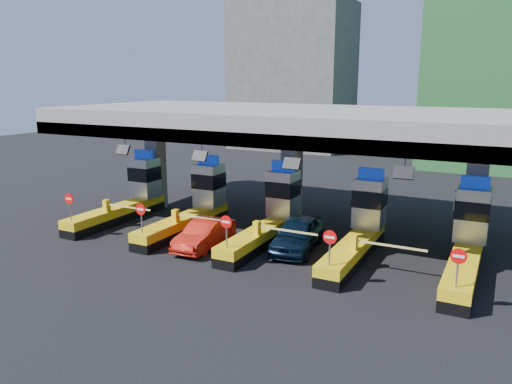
% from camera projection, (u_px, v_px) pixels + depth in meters
% --- Properties ---
extents(ground, '(120.00, 120.00, 0.00)m').
position_uv_depth(ground, '(269.00, 240.00, 27.44)').
color(ground, black).
rests_on(ground, ground).
extents(toll_canopy, '(28.00, 12.09, 7.00)m').
position_uv_depth(toll_canopy, '(292.00, 124.00, 28.58)').
color(toll_canopy, slate).
rests_on(toll_canopy, ground).
extents(toll_lane_far_left, '(4.43, 8.00, 4.16)m').
position_uv_depth(toll_lane_far_left, '(130.00, 196.00, 31.82)').
color(toll_lane_far_left, black).
rests_on(toll_lane_far_left, ground).
extents(toll_lane_left, '(4.43, 8.00, 4.16)m').
position_uv_depth(toll_lane_left, '(196.00, 204.00, 29.60)').
color(toll_lane_left, black).
rests_on(toll_lane_left, ground).
extents(toll_lane_center, '(4.43, 8.00, 4.16)m').
position_uv_depth(toll_lane_center, '(272.00, 215.00, 27.38)').
color(toll_lane_center, black).
rests_on(toll_lane_center, ground).
extents(toll_lane_right, '(4.43, 8.00, 4.16)m').
position_uv_depth(toll_lane_right, '(361.00, 227.00, 25.15)').
color(toll_lane_right, black).
rests_on(toll_lane_right, ground).
extents(toll_lane_far_right, '(4.43, 8.00, 4.16)m').
position_uv_depth(toll_lane_far_right, '(468.00, 241.00, 22.93)').
color(toll_lane_far_right, black).
rests_on(toll_lane_far_right, ground).
extents(bg_building_concrete, '(14.00, 10.00, 18.00)m').
position_uv_depth(bg_building_concrete, '(293.00, 76.00, 62.93)').
color(bg_building_concrete, '#4C4C49').
rests_on(bg_building_concrete, ground).
extents(van, '(2.59, 5.15, 1.68)m').
position_uv_depth(van, '(298.00, 234.00, 25.78)').
color(van, black).
rests_on(van, ground).
extents(red_car, '(1.76, 4.49, 1.46)m').
position_uv_depth(red_car, '(205.00, 234.00, 26.15)').
color(red_car, '#B0190D').
rests_on(red_car, ground).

